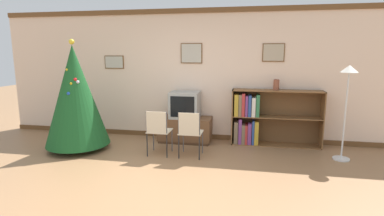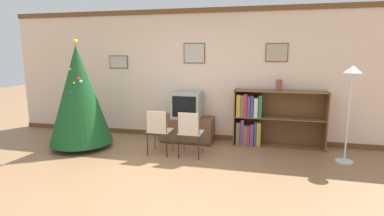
{
  "view_description": "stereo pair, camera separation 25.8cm",
  "coord_description": "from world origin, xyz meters",
  "views": [
    {
      "loc": [
        1.19,
        -3.59,
        1.82
      ],
      "look_at": [
        0.24,
        1.41,
        0.87
      ],
      "focal_mm": 28.0,
      "sensor_mm": 36.0,
      "label": 1
    },
    {
      "loc": [
        1.45,
        -3.54,
        1.82
      ],
      "look_at": [
        0.24,
        1.41,
        0.87
      ],
      "focal_mm": 28.0,
      "sensor_mm": 36.0,
      "label": 2
    }
  ],
  "objects": [
    {
      "name": "folding_chair_right",
      "position": [
        0.22,
        1.34,
        0.47
      ],
      "size": [
        0.4,
        0.4,
        0.82
      ],
      "color": "beige",
      "rests_on": "ground_plane"
    },
    {
      "name": "bookshelf",
      "position": [
        1.41,
        2.37,
        0.53
      ],
      "size": [
        1.73,
        0.36,
        1.1
      ],
      "color": "brown",
      "rests_on": "ground_plane"
    },
    {
      "name": "christmas_tree",
      "position": [
        -1.97,
        1.42,
        1.03
      ],
      "size": [
        1.17,
        1.17,
        2.06
      ],
      "color": "maroon",
      "rests_on": "ground_plane"
    },
    {
      "name": "television",
      "position": [
        -0.07,
        2.27,
        0.77
      ],
      "size": [
        0.58,
        0.52,
        0.53
      ],
      "color": "#9E9E99",
      "rests_on": "tv_console"
    },
    {
      "name": "folding_chair_left",
      "position": [
        -0.35,
        1.34,
        0.47
      ],
      "size": [
        0.4,
        0.4,
        0.82
      ],
      "color": "beige",
      "rests_on": "ground_plane"
    },
    {
      "name": "tv_console",
      "position": [
        -0.07,
        2.27,
        0.26
      ],
      "size": [
        1.07,
        0.53,
        0.51
      ],
      "color": "#4C311E",
      "rests_on": "ground_plane"
    },
    {
      "name": "wall_back",
      "position": [
        0.0,
        2.61,
        1.35
      ],
      "size": [
        8.44,
        0.11,
        2.7
      ],
      "color": "beige",
      "rests_on": "ground_plane"
    },
    {
      "name": "standing_lamp",
      "position": [
        2.81,
        1.72,
        1.24
      ],
      "size": [
        0.28,
        0.28,
        1.62
      ],
      "color": "silver",
      "rests_on": "ground_plane"
    },
    {
      "name": "vase",
      "position": [
        1.72,
        2.39,
        1.21
      ],
      "size": [
        0.11,
        0.11,
        0.21
      ],
      "color": "brown",
      "rests_on": "bookshelf"
    },
    {
      "name": "ground_plane",
      "position": [
        0.0,
        0.0,
        0.0
      ],
      "size": [
        24.0,
        24.0,
        0.0
      ],
      "primitive_type": "plane",
      "color": "#936B47"
    }
  ]
}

